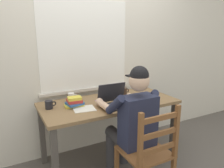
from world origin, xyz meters
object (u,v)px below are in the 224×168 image
(desk, at_px, (109,109))
(landscape_photo_print, at_px, (101,100))
(coffee_mug_white, at_px, (72,97))
(wooden_chair, at_px, (148,153))
(seated_person, at_px, (132,120))
(laptop, at_px, (115,101))
(book_stack_main, at_px, (74,102))
(coffee_mug_dark, at_px, (49,105))
(coffee_mug_spare, at_px, (124,91))
(computer_mouse, at_px, (139,101))

(desk, xyz_separation_m, landscape_photo_print, (-0.06, 0.09, 0.10))
(coffee_mug_white, bearing_deg, wooden_chair, -66.84)
(desk, height_order, landscape_photo_print, landscape_photo_print)
(seated_person, xyz_separation_m, laptop, (-0.03, 0.30, 0.12))
(coffee_mug_white, bearing_deg, laptop, -44.50)
(desk, height_order, coffee_mug_white, coffee_mug_white)
(desk, bearing_deg, book_stack_main, 175.61)
(seated_person, bearing_deg, coffee_mug_dark, 142.73)
(coffee_mug_white, relative_size, coffee_mug_dark, 0.94)
(seated_person, xyz_separation_m, coffee_mug_white, (-0.40, 0.66, 0.11))
(desk, relative_size, coffee_mug_spare, 12.71)
(wooden_chair, distance_m, computer_mouse, 0.67)
(coffee_mug_white, height_order, landscape_photo_print, coffee_mug_white)
(computer_mouse, bearing_deg, landscape_photo_print, 142.08)
(desk, relative_size, coffee_mug_dark, 13.28)
(laptop, xyz_separation_m, coffee_mug_dark, (-0.66, 0.23, -0.01))
(wooden_chair, height_order, laptop, laptop)
(seated_person, relative_size, laptop, 3.76)
(coffee_mug_white, bearing_deg, book_stack_main, -99.08)
(computer_mouse, bearing_deg, book_stack_main, 163.39)
(landscape_photo_print, bearing_deg, coffee_mug_dark, 159.77)
(computer_mouse, height_order, landscape_photo_print, computer_mouse)
(computer_mouse, relative_size, book_stack_main, 0.47)
(laptop, relative_size, coffee_mug_white, 2.99)
(seated_person, height_order, laptop, seated_person)
(seated_person, xyz_separation_m, wooden_chair, (-0.00, -0.28, -0.22))
(desk, xyz_separation_m, coffee_mug_dark, (-0.66, 0.09, 0.14))
(coffee_mug_white, relative_size, landscape_photo_print, 0.85)
(desk, distance_m, laptop, 0.20)
(laptop, height_order, coffee_mug_white, laptop)
(coffee_mug_white, distance_m, coffee_mug_spare, 0.66)
(computer_mouse, relative_size, coffee_mug_white, 0.91)
(wooden_chair, height_order, coffee_mug_white, wooden_chair)
(seated_person, relative_size, book_stack_main, 5.86)
(landscape_photo_print, bearing_deg, wooden_chair, -104.24)
(laptop, distance_m, coffee_mug_dark, 0.70)
(computer_mouse, xyz_separation_m, book_stack_main, (-0.69, 0.21, 0.03))
(coffee_mug_dark, bearing_deg, coffee_mug_white, 25.51)
(coffee_mug_white, xyz_separation_m, book_stack_main, (-0.03, -0.20, 0.00))
(coffee_mug_spare, xyz_separation_m, landscape_photo_print, (-0.34, -0.04, -0.05))
(wooden_chair, xyz_separation_m, computer_mouse, (0.26, 0.54, 0.31))
(wooden_chair, relative_size, coffee_mug_spare, 7.66)
(seated_person, relative_size, coffee_mug_dark, 10.62)
(coffee_mug_spare, bearing_deg, coffee_mug_dark, -177.08)
(wooden_chair, distance_m, coffee_mug_white, 1.08)
(book_stack_main, bearing_deg, desk, -4.39)
(desk, xyz_separation_m, wooden_chair, (0.03, -0.71, -0.19))
(coffee_mug_dark, height_order, landscape_photo_print, coffee_mug_dark)
(seated_person, height_order, coffee_mug_dark, seated_person)
(laptop, height_order, coffee_mug_dark, laptop)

